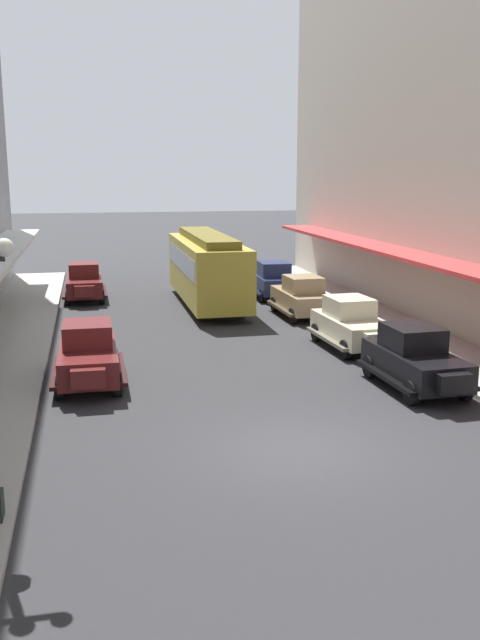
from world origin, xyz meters
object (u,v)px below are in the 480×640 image
(parked_car_1, at_px, (415,357))
(parked_car_4, at_px, (88,353))
(parked_car_2, at_px, (84,281))
(streetcar, at_px, (207,266))
(parked_car_5, at_px, (301,296))
(parked_car_3, at_px, (273,279))
(parked_car_0, at_px, (351,323))

(parked_car_1, relative_size, parked_car_4, 1.01)
(parked_car_1, distance_m, parked_car_2, 19.51)
(parked_car_4, distance_m, streetcar, 12.97)
(parked_car_1, bearing_deg, streetcar, 104.97)
(parked_car_2, bearing_deg, parked_car_5, -33.94)
(parked_car_3, distance_m, streetcar, 4.08)
(parked_car_1, relative_size, streetcar, 0.45)
(parked_car_5, xyz_separation_m, streetcar, (-3.61, 3.44, 0.96))
(parked_car_0, bearing_deg, parked_car_1, -88.96)
(parked_car_3, bearing_deg, parked_car_4, -124.98)
(parked_car_2, height_order, parked_car_4, same)
(parked_car_3, distance_m, parked_car_4, 16.14)
(parked_car_1, height_order, parked_car_5, same)
(parked_car_0, relative_size, parked_car_1, 1.00)
(parked_car_4, bearing_deg, streetcar, 64.27)
(parked_car_0, bearing_deg, parked_car_4, -165.55)
(parked_car_0, relative_size, streetcar, 0.45)
(parked_car_3, bearing_deg, parked_car_0, -89.68)
(parked_car_3, distance_m, parked_car_5, 5.01)
(parked_car_3, relative_size, parked_car_4, 1.01)
(parked_car_2, distance_m, parked_car_3, 9.48)
(parked_car_0, distance_m, parked_car_4, 9.62)
(parked_car_3, xyz_separation_m, streetcar, (-3.64, -1.57, 0.96))
(parked_car_3, xyz_separation_m, parked_car_4, (-9.25, -13.22, 0.00))
(parked_car_4, relative_size, streetcar, 0.44)
(parked_car_2, distance_m, streetcar, 6.50)
(parked_car_0, xyz_separation_m, parked_car_5, (-0.08, 5.81, 0.00))
(parked_car_2, height_order, streetcar, streetcar)
(parked_car_0, xyz_separation_m, parked_car_2, (-9.45, 12.11, 0.00))
(parked_car_3, height_order, streetcar, streetcar)
(parked_car_0, bearing_deg, streetcar, 111.78)
(parked_car_1, bearing_deg, parked_car_0, 91.04)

